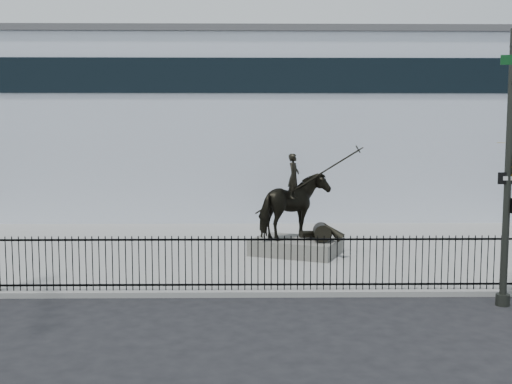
{
  "coord_description": "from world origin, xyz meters",
  "views": [
    {
      "loc": [
        0.43,
        -14.77,
        4.5
      ],
      "look_at": [
        0.71,
        6.0,
        2.36
      ],
      "focal_mm": 42.0,
      "sensor_mm": 36.0,
      "label": 1
    }
  ],
  "objects": [
    {
      "name": "statue_plinth",
      "position": [
        2.11,
        5.99,
        0.42
      ],
      "size": [
        3.46,
        2.99,
        0.55
      ],
      "primitive_type": "cube",
      "rotation": [
        0.0,
        0.0,
        -0.41
      ],
      "color": "#504E49",
      "rests_on": "plaza"
    },
    {
      "name": "picket_fence",
      "position": [
        0.0,
        1.25,
        0.9
      ],
      "size": [
        22.1,
        0.1,
        1.5
      ],
      "color": "black",
      "rests_on": "plaza"
    },
    {
      "name": "building",
      "position": [
        0.0,
        20.0,
        4.5
      ],
      "size": [
        44.0,
        14.0,
        9.0
      ],
      "primitive_type": "cube",
      "color": "white",
      "rests_on": "ground"
    },
    {
      "name": "ground",
      "position": [
        0.0,
        0.0,
        0.0
      ],
      "size": [
        120.0,
        120.0,
        0.0
      ],
      "primitive_type": "plane",
      "color": "black",
      "rests_on": "ground"
    },
    {
      "name": "equestrian_statue",
      "position": [
        2.16,
        5.97,
        1.84
      ],
      "size": [
        3.45,
        2.89,
        3.16
      ],
      "rotation": [
        0.0,
        0.0,
        -0.41
      ],
      "color": "black",
      "rests_on": "statue_plinth"
    },
    {
      "name": "plaza",
      "position": [
        0.0,
        7.0,
        0.07
      ],
      "size": [
        30.0,
        12.0,
        0.15
      ],
      "primitive_type": "cube",
      "color": "gray",
      "rests_on": "ground"
    }
  ]
}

